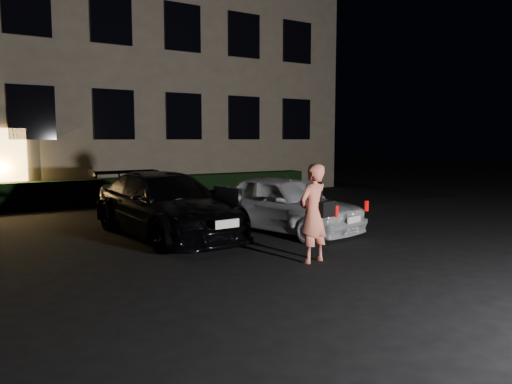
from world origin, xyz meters
TOP-DOWN VIEW (x-y plane):
  - ground at (0.00, 0.00)m, footprint 80.00×80.00m
  - building at (-0.00, 14.99)m, footprint 20.00×8.11m
  - hedge at (0.00, 10.50)m, footprint 15.00×0.70m
  - sedan at (-0.90, 4.21)m, footprint 2.34×5.04m
  - hatch at (1.60, 3.18)m, footprint 2.45×4.20m
  - man at (0.36, 0.55)m, footprint 0.78×0.54m

SIDE VIEW (x-z plane):
  - ground at x=0.00m, z-range 0.00..0.00m
  - hedge at x=0.00m, z-range 0.00..0.85m
  - hatch at x=1.60m, z-range 0.00..1.34m
  - sedan at x=-0.90m, z-range 0.00..1.41m
  - man at x=0.36m, z-range 0.00..1.74m
  - building at x=0.00m, z-range 0.00..12.00m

